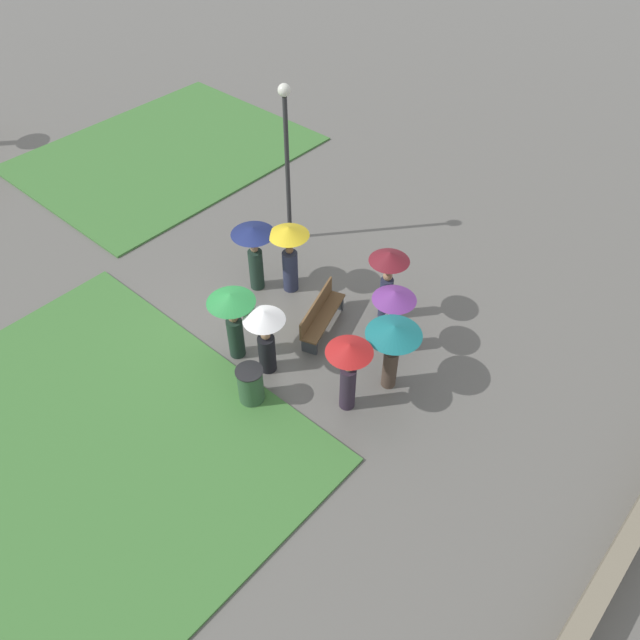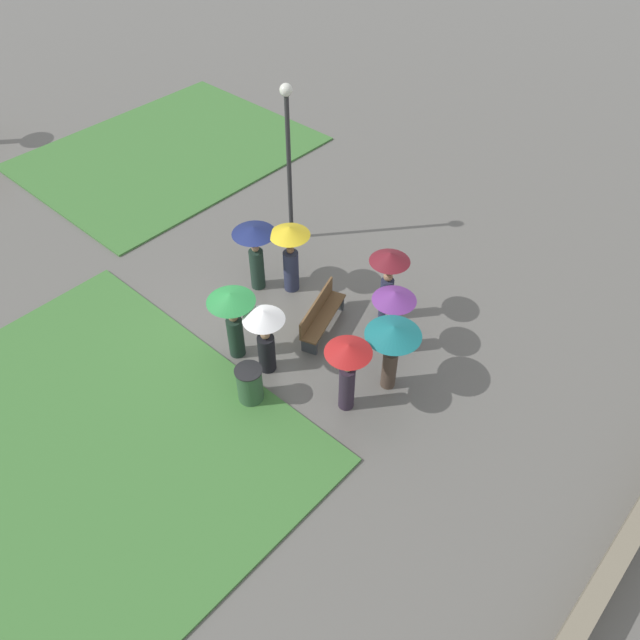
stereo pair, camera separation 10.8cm
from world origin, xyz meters
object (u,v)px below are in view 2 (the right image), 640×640
Objects in this scene: park_bench at (321,314)px; crowd_person_teal at (392,341)px; crowd_person_white at (265,331)px; crowd_person_green at (233,312)px; crowd_person_navy at (255,247)px; crowd_person_maroon at (389,272)px; crowd_person_red at (348,365)px; crowd_person_yellow at (290,248)px; lamp_post at (288,146)px; crowd_person_purple at (393,311)px; trash_bin at (250,385)px.

crowd_person_teal is at bearing -116.23° from park_bench.
crowd_person_white is 0.87m from crowd_person_green.
crowd_person_navy is 0.94× the size of crowd_person_maroon.
crowd_person_white is at bearing -48.27° from crowd_person_red.
crowd_person_navy is at bearing -26.48° from crowd_person_yellow.
crowd_person_yellow is at bearing 121.30° from crowd_person_white.
crowd_person_yellow is 1.08× the size of crowd_person_white.
crowd_person_navy is 1.00× the size of crowd_person_green.
crowd_person_maroon is (2.75, 1.09, 0.11)m from crowd_person_red.
crowd_person_maroon reaches higher than crowd_person_green.
lamp_post is 5.26m from crowd_person_purple.
crowd_person_green is at bearing -151.83° from lamp_post.
crowd_person_green is 3.56m from crowd_person_teal.
lamp_post is at bearing -127.08° from crowd_person_teal.
crowd_person_white is (-1.83, -2.22, -0.11)m from crowd_person_navy.
crowd_person_white is 2.75m from crowd_person_teal.
crowd_person_navy is at bearing 43.77° from trash_bin.
crowd_person_maroon is 1.12× the size of crowd_person_white.
crowd_person_green is at bearing 59.41° from trash_bin.
crowd_person_green is (-3.27, 1.78, -0.10)m from crowd_person_maroon.
trash_bin is (-2.63, -0.34, 0.00)m from park_bench.
crowd_person_green is at bearing -113.06° from crowd_person_maroon.
crowd_person_teal is (-0.39, -4.55, 0.12)m from crowd_person_navy.
crowd_person_maroon reaches higher than crowd_person_yellow.
park_bench is 1.89m from crowd_person_purple.
crowd_person_navy is 2.41m from crowd_person_green.
crowd_person_yellow is at bearing 30.39° from trash_bin.
crowd_person_yellow reaches higher than crowd_person_navy.
park_bench is 1.01× the size of crowd_person_navy.
crowd_person_yellow is (0.61, 1.56, 0.82)m from park_bench.
crowd_person_white is 2.88m from crowd_person_purple.
crowd_person_maroon reaches higher than crowd_person_purple.
crowd_person_maroon is at bearing -179.31° from crowd_person_purple.
lamp_post reaches higher than crowd_person_navy.
crowd_person_yellow is at bearing -88.10° from crowd_person_red.
lamp_post is 6.38m from trash_bin.
crowd_person_navy is at bearing 69.31° from park_bench.
crowd_person_purple reaches higher than trash_bin.
lamp_post is at bearing -109.33° from crowd_person_yellow.
park_bench is at bearing 15.24° from crowd_person_navy.
crowd_person_navy is 3.41m from crowd_person_maroon.
lamp_post is at bearing -151.56° from crowd_person_purple.
crowd_person_maroon is 2.19m from crowd_person_teal.
crowd_person_yellow is at bearing 54.24° from crowd_person_navy.
crowd_person_yellow is 4.06m from crowd_person_red.
crowd_person_teal reaches higher than crowd_person_purple.
crowd_person_yellow is 2.81m from crowd_person_white.
crowd_person_navy reaches higher than crowd_person_green.
crowd_person_navy is 0.97× the size of crowd_person_yellow.
crowd_person_white is at bearing -78.72° from crowd_person_purple.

